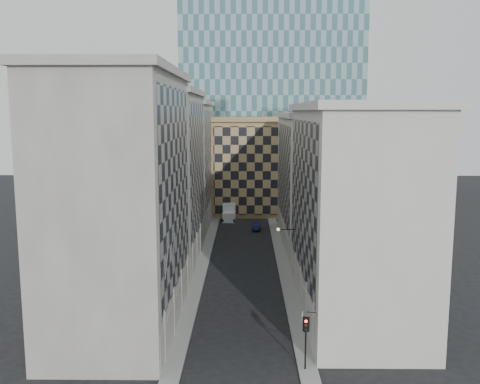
{
  "coord_description": "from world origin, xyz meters",
  "views": [
    {
      "loc": [
        0.45,
        -37.27,
        19.85
      ],
      "look_at": [
        -0.17,
        14.57,
        12.05
      ],
      "focal_mm": 40.0,
      "sensor_mm": 36.0,
      "label": 1
    }
  ],
  "objects": [
    {
      "name": "sidewalk_west",
      "position": [
        -5.25,
        30.0,
        0.07
      ],
      "size": [
        1.5,
        100.0,
        0.15
      ],
      "primitive_type": "cube",
      "color": "gray",
      "rests_on": "ground"
    },
    {
      "name": "sidewalk_east",
      "position": [
        5.25,
        30.0,
        0.07
      ],
      "size": [
        1.5,
        100.0,
        0.15
      ],
      "primitive_type": "cube",
      "color": "gray",
      "rests_on": "ground"
    },
    {
      "name": "flagpoles_left",
      "position": [
        -5.9,
        6.0,
        8.0
      ],
      "size": [
        0.1,
        6.33,
        2.33
      ],
      "color": "gray",
      "rests_on": "ground"
    },
    {
      "name": "traffic_light",
      "position": [
        5.03,
        1.63,
        3.14
      ],
      "size": [
        0.52,
        0.48,
        4.17
      ],
      "rotation": [
        0.0,
        0.0,
        -0.16
      ],
      "color": "black",
      "rests_on": "sidewalk_east"
    },
    {
      "name": "bldg_left_a",
      "position": [
        -10.88,
        11.0,
        11.82
      ],
      "size": [
        10.8,
        22.8,
        23.7
      ],
      "color": "gray",
      "rests_on": "ground"
    },
    {
      "name": "bldg_right_b",
      "position": [
        10.89,
        42.0,
        9.85
      ],
      "size": [
        10.8,
        28.8,
        19.7
      ],
      "color": "beige",
      "rests_on": "ground"
    },
    {
      "name": "bracket_lamp",
      "position": [
        4.38,
        24.0,
        6.2
      ],
      "size": [
        1.98,
        0.36,
        0.36
      ],
      "color": "black",
      "rests_on": "ground"
    },
    {
      "name": "dark_car",
      "position": [
        2.17,
        51.14,
        0.61
      ],
      "size": [
        1.59,
        3.82,
        1.23
      ],
      "primitive_type": "imported",
      "rotation": [
        0.0,
        0.0,
        -0.08
      ],
      "color": "#0E1034",
      "rests_on": "ground"
    },
    {
      "name": "bldg_left_c",
      "position": [
        -10.88,
        55.0,
        10.83
      ],
      "size": [
        10.8,
        22.8,
        21.7
      ],
      "color": "gray",
      "rests_on": "ground"
    },
    {
      "name": "tan_block",
      "position": [
        2.0,
        67.9,
        9.44
      ],
      "size": [
        16.8,
        14.8,
        18.8
      ],
      "color": "#9F7B54",
      "rests_on": "ground"
    },
    {
      "name": "ground",
      "position": [
        0.0,
        0.0,
        0.0
      ],
      "size": [
        260.0,
        260.0,
        0.0
      ],
      "primitive_type": "plane",
      "color": "black",
      "rests_on": "ground"
    },
    {
      "name": "bldg_right_a",
      "position": [
        10.88,
        15.0,
        10.32
      ],
      "size": [
        10.8,
        26.8,
        20.7
      ],
      "color": "beige",
      "rests_on": "ground"
    },
    {
      "name": "shop_sign",
      "position": [
        4.96,
        3.0,
        3.84
      ],
      "size": [
        1.19,
        0.7,
        0.78
      ],
      "rotation": [
        0.0,
        0.0,
        -0.18
      ],
      "color": "black",
      "rests_on": "ground"
    },
    {
      "name": "box_truck",
      "position": [
        -2.7,
        59.89,
        1.33
      ],
      "size": [
        2.41,
        5.64,
        3.07
      ],
      "rotation": [
        0.0,
        0.0,
        -0.02
      ],
      "color": "white",
      "rests_on": "ground"
    },
    {
      "name": "bldg_left_b",
      "position": [
        -10.88,
        33.0,
        11.32
      ],
      "size": [
        10.8,
        22.8,
        22.7
      ],
      "color": "gray",
      "rests_on": "ground"
    },
    {
      "name": "church_tower",
      "position": [
        0.0,
        82.0,
        26.95
      ],
      "size": [
        7.2,
        7.2,
        51.5
      ],
      "color": "#2E2723",
      "rests_on": "ground"
    }
  ]
}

